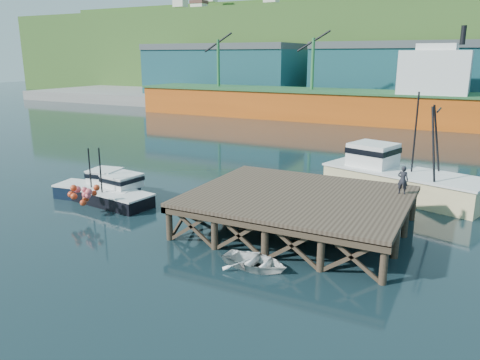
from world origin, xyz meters
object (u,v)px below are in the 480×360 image
Objects in this scene: dockworker at (403,180)px; boat_black at (113,192)px; boat_navy at (99,187)px; trawler at (400,176)px; dinghy at (255,262)px.

boat_black is at bearing 13.83° from dockworker.
boat_black is at bearing -23.32° from boat_navy.
boat_black is 0.57× the size of trawler.
trawler reaches higher than dockworker.
trawler is at bearing 39.15° from boat_black.
boat_navy is 15.71m from dinghy.
boat_black is 20.15m from trawler.
dockworker is at bearing 1.16° from boat_navy.
dockworker reaches higher than boat_navy.
dockworker is at bearing 19.40° from boat_black.
dockworker is at bearing -63.81° from trawler.
boat_black is 18.80m from dockworker.
boat_black is 4.08× the size of dockworker.
boat_navy is 0.93× the size of boat_black.
dinghy is (14.77, -5.35, -0.41)m from boat_navy.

